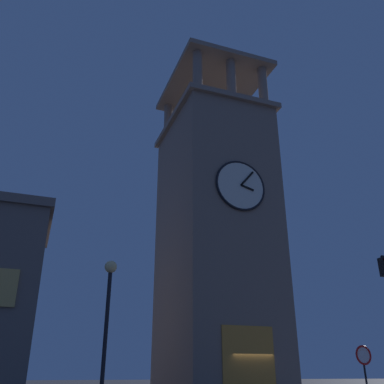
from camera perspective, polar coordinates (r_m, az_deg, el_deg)
The scene contains 3 objects.
clocktower at distance 30.49m, azimuth 3.18°, elevation -6.26°, with size 7.17×9.05×26.43m.
street_lamp at distance 15.46m, azimuth -11.26°, elevation -14.80°, with size 0.44×0.44×5.24m.
no_horn_sign at distance 20.04m, azimuth 22.12°, elevation -20.19°, with size 0.78×0.14×2.58m.
Camera 1 is at (11.93, 23.46, 1.48)m, focal length 39.66 mm.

